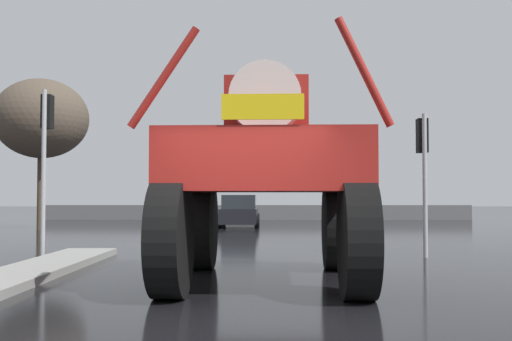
{
  "coord_description": "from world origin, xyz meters",
  "views": [
    {
      "loc": [
        0.3,
        -7.41,
        1.5
      ],
      "look_at": [
        0.17,
        6.78,
        2.06
      ],
      "focal_mm": 44.05,
      "sensor_mm": 36.0,
      "label": 1
    }
  ],
  "objects_px": {
    "oversize_sprayer": "(267,172)",
    "traffic_signal_near_right": "(423,153)",
    "sedan_ahead": "(239,212)",
    "traffic_signal_near_left": "(46,135)",
    "bare_tree_left": "(41,119)"
  },
  "relations": [
    {
      "from": "traffic_signal_near_right",
      "to": "traffic_signal_near_left",
      "type": "bearing_deg",
      "value": -179.94
    },
    {
      "from": "sedan_ahead",
      "to": "bare_tree_left",
      "type": "xyz_separation_m",
      "value": [
        -8.65,
        -2.63,
        4.16
      ]
    },
    {
      "from": "sedan_ahead",
      "to": "oversize_sprayer",
      "type": "bearing_deg",
      "value": -175.82
    },
    {
      "from": "sedan_ahead",
      "to": "traffic_signal_near_right",
      "type": "distance_m",
      "value": 15.62
    },
    {
      "from": "oversize_sprayer",
      "to": "traffic_signal_near_right",
      "type": "height_order",
      "value": "oversize_sprayer"
    },
    {
      "from": "oversize_sprayer",
      "to": "bare_tree_left",
      "type": "height_order",
      "value": "bare_tree_left"
    },
    {
      "from": "traffic_signal_near_left",
      "to": "traffic_signal_near_right",
      "type": "xyz_separation_m",
      "value": [
        9.26,
        0.01,
        -0.44
      ]
    },
    {
      "from": "sedan_ahead",
      "to": "bare_tree_left",
      "type": "relative_size",
      "value": 0.62
    },
    {
      "from": "oversize_sprayer",
      "to": "sedan_ahead",
      "type": "relative_size",
      "value": 1.34
    },
    {
      "from": "oversize_sprayer",
      "to": "bare_tree_left",
      "type": "bearing_deg",
      "value": 32.59
    },
    {
      "from": "sedan_ahead",
      "to": "traffic_signal_near_right",
      "type": "relative_size",
      "value": 1.18
    },
    {
      "from": "oversize_sprayer",
      "to": "traffic_signal_near_right",
      "type": "xyz_separation_m",
      "value": [
        3.86,
        4.41,
        0.64
      ]
    },
    {
      "from": "oversize_sprayer",
      "to": "traffic_signal_near_right",
      "type": "distance_m",
      "value": 5.9
    },
    {
      "from": "oversize_sprayer",
      "to": "traffic_signal_near_left",
      "type": "height_order",
      "value": "traffic_signal_near_left"
    },
    {
      "from": "sedan_ahead",
      "to": "traffic_signal_near_left",
      "type": "relative_size",
      "value": 1.01
    }
  ]
}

